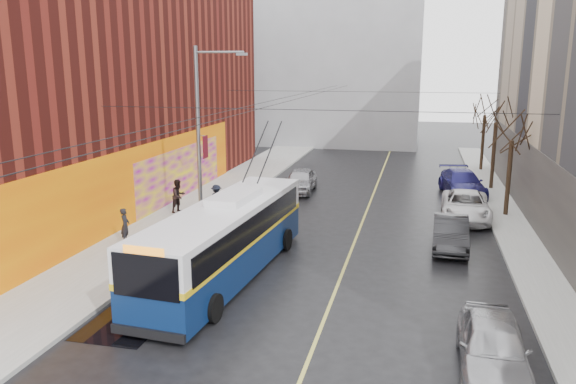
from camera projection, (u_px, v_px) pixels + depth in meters
name	position (u px, v px, depth m)	size (l,w,h in m)	color
ground	(270.00, 331.00, 17.49)	(140.00, 140.00, 0.00)	black
sidewalk_left	(186.00, 215.00, 30.66)	(4.00, 60.00, 0.15)	gray
sidewalk_right	(517.00, 237.00, 26.85)	(2.00, 60.00, 0.15)	gray
lane_line	(364.00, 218.00, 30.44)	(0.12, 50.00, 0.01)	#BFB74C
building_left	(68.00, 85.00, 32.82)	(12.11, 36.00, 14.00)	#501510
building_far	(325.00, 57.00, 59.56)	(20.50, 12.10, 18.00)	gray
streetlight_pole	(201.00, 134.00, 27.29)	(2.65, 0.60, 9.00)	slate
catenary_wires	(295.00, 100.00, 30.70)	(18.00, 60.00, 0.22)	black
tree_near	(513.00, 126.00, 29.56)	(3.20, 3.20, 6.40)	black
tree_mid	(497.00, 110.00, 36.15)	(3.20, 3.20, 6.68)	black
tree_far	(486.00, 105.00, 42.82)	(3.20, 3.20, 6.57)	black
puddle	(125.00, 324.00, 17.95)	(2.39, 2.89, 0.01)	black
pigeons_flying	(282.00, 95.00, 25.48)	(4.17, 3.05, 1.63)	slate
trolleybus	(226.00, 239.00, 21.70)	(3.40, 11.84, 5.55)	#091C44
parked_car_a	(493.00, 346.00, 15.00)	(1.79, 4.44, 1.51)	#9D9EA2
parked_car_b	(451.00, 233.00, 25.23)	(1.52, 4.36, 1.44)	#232326
parked_car_c	(466.00, 206.00, 30.07)	(2.46, 5.32, 1.48)	silver
parked_car_d	(462.00, 183.00, 35.61)	(2.22, 5.46, 1.59)	navy
following_car	(300.00, 180.00, 36.58)	(1.79, 4.45, 1.52)	#A0A0A4
pedestrian_a	(125.00, 225.00, 25.58)	(0.59, 0.39, 1.61)	black
pedestrian_b	(179.00, 196.00, 30.87)	(0.90, 0.70, 1.85)	black
pedestrian_c	(217.00, 199.00, 30.87)	(1.01, 0.58, 1.56)	black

